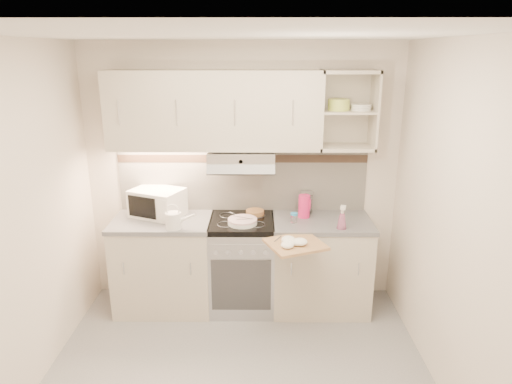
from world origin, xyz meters
TOP-DOWN VIEW (x-y plane):
  - ground at (0.00, 0.00)m, footprint 3.00×3.00m
  - room_shell at (0.00, 0.37)m, footprint 3.04×2.84m
  - base_cabinet_left at (-0.75, 1.10)m, footprint 0.90×0.60m
  - worktop_left at (-0.75, 1.10)m, footprint 0.92×0.62m
  - base_cabinet_right at (0.75, 1.10)m, footprint 0.90×0.60m
  - worktop_right at (0.75, 1.10)m, footprint 0.92×0.62m
  - electric_range at (0.00, 1.10)m, footprint 0.60×0.60m
  - microwave at (-0.80, 1.22)m, footprint 0.56×0.50m
  - watering_can at (-0.59, 0.88)m, footprint 0.27×0.14m
  - plate_stack at (0.01, 0.99)m, footprint 0.27×0.27m
  - bread_loaf at (0.12, 1.25)m, footprint 0.17×0.17m
  - pink_pitcher at (0.59, 1.18)m, footprint 0.12×0.11m
  - glass_jar at (0.62, 1.30)m, footprint 0.11×0.11m
  - spice_jar at (0.48, 1.04)m, footprint 0.06×0.06m
  - spray_bottle at (0.89, 0.89)m, footprint 0.09×0.09m
  - cutting_board at (0.46, 0.60)m, footprint 0.56×0.53m
  - dish_towel at (0.46, 0.56)m, footprint 0.26×0.23m

SIDE VIEW (x-z plane):
  - ground at x=0.00m, z-range 0.00..0.00m
  - base_cabinet_left at x=-0.75m, z-range 0.00..0.86m
  - base_cabinet_right at x=0.75m, z-range 0.00..0.86m
  - electric_range at x=0.00m, z-range 0.00..0.90m
  - cutting_board at x=0.46m, z-range 0.86..0.88m
  - worktop_left at x=-0.75m, z-range 0.86..0.90m
  - worktop_right at x=0.75m, z-range 0.86..0.90m
  - dish_towel at x=0.46m, z-range 0.88..0.94m
  - bread_loaf at x=0.12m, z-range 0.90..0.94m
  - plate_stack at x=0.01m, z-range 0.90..0.95m
  - spice_jar at x=0.48m, z-range 0.90..0.99m
  - watering_can at x=-0.59m, z-range 0.87..1.10m
  - spray_bottle at x=0.89m, z-range 0.87..1.11m
  - glass_jar at x=0.62m, z-range 0.90..1.12m
  - pink_pitcher at x=0.59m, z-range 0.90..1.12m
  - microwave at x=-0.80m, z-range 0.90..1.16m
  - room_shell at x=0.00m, z-range 0.37..2.89m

